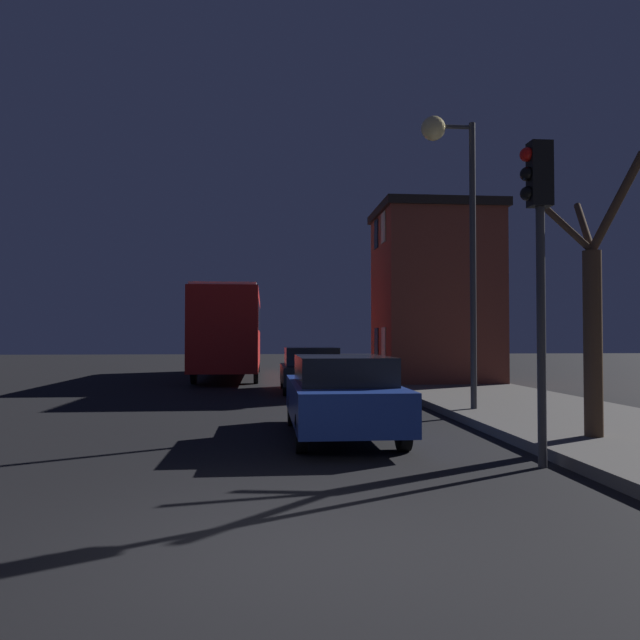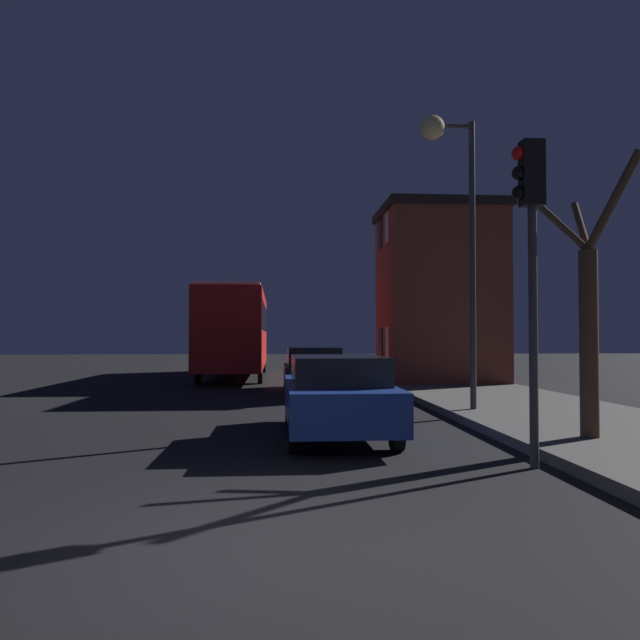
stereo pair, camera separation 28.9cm
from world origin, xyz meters
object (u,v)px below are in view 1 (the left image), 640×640
at_px(streetlamp, 451,186).
at_px(car_mid_lane, 311,369).
at_px(traffic_light, 538,233).
at_px(bare_tree, 594,317).
at_px(bus, 231,327).
at_px(car_near_lane, 341,394).

bearing_deg(streetlamp, car_mid_lane, 112.46).
relative_size(traffic_light, car_mid_lane, 1.15).
bearing_deg(traffic_light, bare_tree, 42.35).
bearing_deg(bus, streetlamp, -68.17).
bearing_deg(traffic_light, streetlamp, 85.42).
xyz_separation_m(streetlamp, bus, (-5.66, 14.12, -2.96)).
height_order(traffic_light, bus, traffic_light).
bearing_deg(car_mid_lane, car_near_lane, -90.87).
bearing_deg(streetlamp, car_near_lane, -137.16).
bearing_deg(bus, bare_tree, -69.39).
bearing_deg(traffic_light, car_mid_lane, 100.68).
distance_m(traffic_light, bus, 20.25).
bearing_deg(streetlamp, bare_tree, -73.85).
height_order(bare_tree, car_near_lane, bare_tree).
relative_size(streetlamp, car_mid_lane, 1.69).
xyz_separation_m(streetlamp, bare_tree, (1.15, -3.97, -3.08)).
bearing_deg(car_near_lane, car_mid_lane, 89.13).
xyz_separation_m(bare_tree, bus, (-6.81, 18.10, 0.12)).
bearing_deg(car_mid_lane, streetlamp, -67.54).
xyz_separation_m(car_near_lane, car_mid_lane, (0.14, 9.09, -0.01)).
height_order(bare_tree, car_mid_lane, bare_tree).
height_order(streetlamp, bus, streetlamp).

